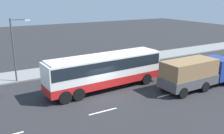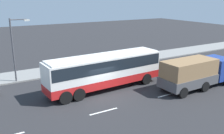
% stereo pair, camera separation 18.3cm
% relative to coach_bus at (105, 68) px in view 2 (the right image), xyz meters
% --- Properties ---
extents(ground_plane, '(120.00, 120.00, 0.00)m').
position_rel_coach_bus_xyz_m(ground_plane, '(-1.01, -1.33, -2.04)').
color(ground_plane, '#28282B').
extents(sidewalk_curb, '(80.00, 4.00, 0.15)m').
position_rel_coach_bus_xyz_m(sidewalk_curb, '(-1.01, 7.97, -1.97)').
color(sidewalk_curb, gray).
rests_on(sidewalk_curb, ground_plane).
extents(lane_centreline, '(34.42, 0.16, 0.01)m').
position_rel_coach_bus_xyz_m(lane_centreline, '(-5.40, -4.18, -2.04)').
color(lane_centreline, white).
rests_on(lane_centreline, ground_plane).
extents(coach_bus, '(11.53, 3.10, 3.29)m').
position_rel_coach_bus_xyz_m(coach_bus, '(0.00, 0.00, 0.00)').
color(coach_bus, red).
rests_on(coach_bus, ground_plane).
extents(cargo_truck, '(7.87, 2.76, 2.85)m').
position_rel_coach_bus_xyz_m(cargo_truck, '(7.62, -4.13, -0.47)').
color(cargo_truck, navy).
rests_on(cargo_truck, ground_plane).
extents(car_red_compact, '(4.05, 1.95, 1.50)m').
position_rel_coach_bus_xyz_m(car_red_compact, '(10.15, -0.27, -1.26)').
color(car_red_compact, '#B21919').
rests_on(car_red_compact, ground_plane).
extents(pedestrian_near_curb, '(0.32, 0.32, 1.75)m').
position_rel_coach_bus_xyz_m(pedestrian_near_curb, '(8.32, 6.38, -0.88)').
color(pedestrian_near_curb, '#38334C').
rests_on(pedestrian_near_curb, sidewalk_curb).
extents(street_lamp, '(1.91, 0.24, 6.31)m').
position_rel_coach_bus_xyz_m(street_lamp, '(-6.68, 6.22, 1.78)').
color(street_lamp, '#47474C').
rests_on(street_lamp, sidewalk_curb).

